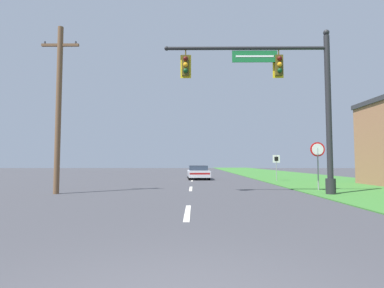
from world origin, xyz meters
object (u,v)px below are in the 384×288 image
car_ahead (198,172)px  stop_sign (318,155)px  route_sign_post (276,162)px  signal_mast (289,95)px  utility_pole_near (59,106)px

car_ahead → stop_sign: 12.70m
car_ahead → stop_sign: size_ratio=1.81×
car_ahead → route_sign_post: 6.93m
signal_mast → utility_pole_near: bearing=178.1°
car_ahead → stop_sign: stop_sign is taller
route_sign_post → signal_mast: bearing=-101.9°
car_ahead → utility_pole_near: bearing=-118.2°
stop_sign → utility_pole_near: bearing=-172.4°
signal_mast → route_sign_post: signal_mast is taller
stop_sign → route_sign_post: stop_sign is taller
car_ahead → utility_pole_near: (-6.83, -12.75, 3.57)m
route_sign_post → stop_sign: bearing=-90.1°
signal_mast → car_ahead: size_ratio=1.73×
utility_pole_near → signal_mast: bearing=-1.9°
car_ahead → route_sign_post: route_sign_post is taller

